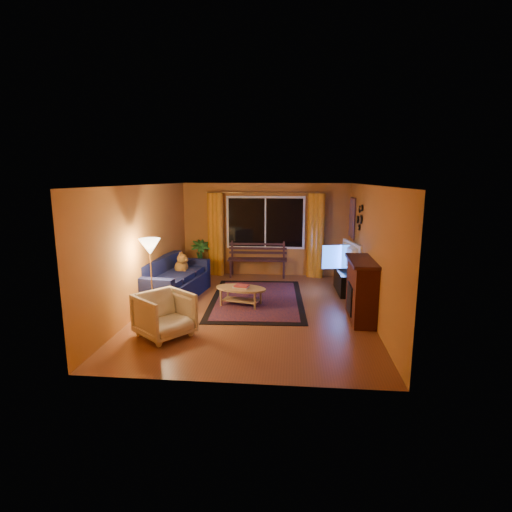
# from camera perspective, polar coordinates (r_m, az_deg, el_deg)

# --- Properties ---
(floor) EXTENTS (4.50, 6.00, 0.02)m
(floor) POSITION_cam_1_polar(r_m,az_deg,el_deg) (8.22, -0.20, -7.67)
(floor) COLOR brown
(floor) RESTS_ON ground
(ceiling) EXTENTS (4.50, 6.00, 0.02)m
(ceiling) POSITION_cam_1_polar(r_m,az_deg,el_deg) (7.78, -0.21, 10.17)
(ceiling) COLOR white
(ceiling) RESTS_ON ground
(wall_back) EXTENTS (4.50, 0.02, 2.50)m
(wall_back) POSITION_cam_1_polar(r_m,az_deg,el_deg) (10.87, 1.37, 3.78)
(wall_back) COLOR #B9712D
(wall_back) RESTS_ON ground
(wall_left) EXTENTS (0.02, 6.00, 2.50)m
(wall_left) POSITION_cam_1_polar(r_m,az_deg,el_deg) (8.43, -15.68, 1.23)
(wall_left) COLOR #B9712D
(wall_left) RESTS_ON ground
(wall_right) EXTENTS (0.02, 6.00, 2.50)m
(wall_right) POSITION_cam_1_polar(r_m,az_deg,el_deg) (8.01, 16.10, 0.69)
(wall_right) COLOR #B9712D
(wall_right) RESTS_ON ground
(window) EXTENTS (2.00, 0.02, 1.30)m
(window) POSITION_cam_1_polar(r_m,az_deg,el_deg) (10.78, 1.35, 4.79)
(window) COLOR black
(window) RESTS_ON wall_back
(curtain_rod) EXTENTS (3.20, 0.03, 0.03)m
(curtain_rod) POSITION_cam_1_polar(r_m,az_deg,el_deg) (10.68, 1.35, 9.03)
(curtain_rod) COLOR #BF8C3F
(curtain_rod) RESTS_ON wall_back
(curtain_left) EXTENTS (0.36, 0.36, 2.24)m
(curtain_left) POSITION_cam_1_polar(r_m,az_deg,el_deg) (10.94, -5.76, 3.08)
(curtain_left) COLOR orange
(curtain_left) RESTS_ON ground
(curtain_right) EXTENTS (0.36, 0.36, 2.24)m
(curtain_right) POSITION_cam_1_polar(r_m,az_deg,el_deg) (10.75, 8.52, 2.87)
(curtain_right) COLOR orange
(curtain_right) RESTS_ON ground
(bench) EXTENTS (1.59, 0.51, 0.47)m
(bench) POSITION_cam_1_polar(r_m,az_deg,el_deg) (10.81, 0.21, -1.72)
(bench) COLOR #30191C
(bench) RESTS_ON ground
(potted_plant) EXTENTS (0.72, 0.72, 0.97)m
(potted_plant) POSITION_cam_1_polar(r_m,az_deg,el_deg) (11.01, -7.95, -0.27)
(potted_plant) COLOR #235B1E
(potted_plant) RESTS_ON ground
(sofa) EXTENTS (1.23, 2.28, 0.88)m
(sofa) POSITION_cam_1_polar(r_m,az_deg,el_deg) (9.00, -11.72, -3.26)
(sofa) COLOR #111539
(sofa) RESTS_ON ground
(dog) EXTENTS (0.35, 0.45, 0.45)m
(dog) POSITION_cam_1_polar(r_m,az_deg,el_deg) (9.39, -10.62, -1.23)
(dog) COLOR #925D22
(dog) RESTS_ON sofa
(armchair) EXTENTS (1.10, 1.10, 0.83)m
(armchair) POSITION_cam_1_polar(r_m,az_deg,el_deg) (6.92, -12.95, -7.90)
(armchair) COLOR beige
(armchair) RESTS_ON ground
(floor_lamp) EXTENTS (0.29, 0.29, 1.53)m
(floor_lamp) POSITION_cam_1_polar(r_m,az_deg,el_deg) (7.81, -14.71, -3.13)
(floor_lamp) COLOR #BF8C3F
(floor_lamp) RESTS_ON ground
(rug) EXTENTS (2.15, 3.24, 0.02)m
(rug) POSITION_cam_1_polar(r_m,az_deg,el_deg) (8.84, 0.14, -6.18)
(rug) COLOR maroon
(rug) RESTS_ON ground
(coffee_table) EXTENTS (1.29, 1.29, 0.39)m
(coffee_table) POSITION_cam_1_polar(r_m,az_deg,el_deg) (8.39, -2.17, -5.81)
(coffee_table) COLOR tan
(coffee_table) RESTS_ON ground
(tv_console) EXTENTS (0.44, 1.20, 0.50)m
(tv_console) POSITION_cam_1_polar(r_m,az_deg,el_deg) (9.60, 12.68, -3.58)
(tv_console) COLOR black
(tv_console) RESTS_ON ground
(television) EXTENTS (0.40, 1.20, 0.69)m
(television) POSITION_cam_1_polar(r_m,az_deg,el_deg) (9.47, 12.83, -0.12)
(television) COLOR black
(television) RESTS_ON tv_console
(fireplace) EXTENTS (0.40, 1.20, 1.10)m
(fireplace) POSITION_cam_1_polar(r_m,az_deg,el_deg) (7.74, 14.83, -4.91)
(fireplace) COLOR maroon
(fireplace) RESTS_ON ground
(mirror_cluster) EXTENTS (0.06, 0.60, 0.56)m
(mirror_cluster) POSITION_cam_1_polar(r_m,az_deg,el_deg) (9.20, 14.52, 5.53)
(mirror_cluster) COLOR black
(mirror_cluster) RESTS_ON wall_right
(painting) EXTENTS (0.04, 0.76, 0.96)m
(painting) POSITION_cam_1_polar(r_m,az_deg,el_deg) (10.34, 13.56, 5.33)
(painting) COLOR orange
(painting) RESTS_ON wall_right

